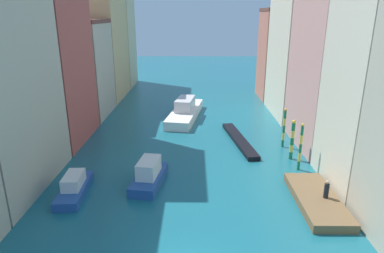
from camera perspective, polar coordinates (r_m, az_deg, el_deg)
The scene contains 18 objects.
ground_plane at distance 41.88m, azimuth -0.34°, elevation -0.53°, with size 154.00×154.00×0.00m, color #196070.
building_left_2 at distance 39.36m, azimuth -23.15°, elevation 13.55°, with size 6.57×10.33×22.43m.
building_left_3 at distance 49.31m, azimuth -17.90°, elevation 9.22°, with size 6.57×9.40×12.92m.
building_left_4 at distance 59.35m, azimuth -15.04°, elevation 15.00°, with size 6.57×12.20×21.39m.
building_left_5 at distance 69.61m, azimuth -12.69°, elevation 14.79°, with size 6.57×8.40×19.51m.
building_right_1 at distance 29.56m, azimuth 29.52°, elevation 8.68°, with size 6.57×7.87×19.52m.
building_right_2 at distance 37.85m, azimuth 23.05°, elevation 12.38°, with size 6.57×10.88×21.06m.
building_right_3 at distance 48.99m, azimuth 17.65°, elevation 11.17°, with size 6.57×11.99×16.26m.
building_right_4 at distance 59.07m, azimuth 14.67°, elevation 11.63°, with size 6.57×8.07×14.46m.
waterfront_dock at distance 27.69m, azimuth 20.15°, elevation -11.41°, with size 3.01×7.65×0.64m.
person_on_dock at distance 27.20m, azimuth 21.62°, elevation -9.84°, with size 0.36×0.36×1.39m.
mooring_pole_0 at distance 31.96m, azimuth 17.73°, elevation -3.23°, with size 0.28×0.28×4.44m.
mooring_pole_1 at distance 34.23m, azimuth 16.45°, elevation -2.06°, with size 0.38×0.38×3.99m.
mooring_pole_2 at distance 37.09m, azimuth 15.16°, elevation -0.17°, with size 0.29×0.29×4.25m.
vaporetto_white at distance 46.52m, azimuth -1.16°, elevation 2.59°, with size 5.04×12.59×2.72m.
gondola_black at distance 38.19m, azimuth 7.90°, elevation -2.24°, with size 2.89×10.81×0.46m.
motorboat_0 at distance 28.70m, azimuth -19.13°, elevation -9.53°, with size 2.12×5.58×1.66m.
motorboat_1 at distance 28.79m, azimuth -7.23°, elevation -8.04°, with size 2.80×5.59×2.15m.
Camera 1 is at (0.58, -15.13, 13.53)m, focal length 31.82 mm.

